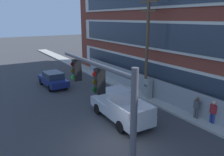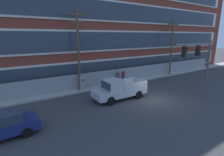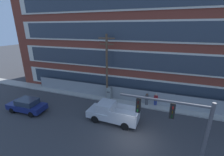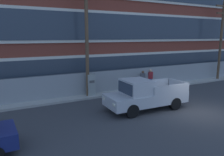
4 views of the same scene
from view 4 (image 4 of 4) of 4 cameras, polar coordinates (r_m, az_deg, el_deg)
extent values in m
plane|color=#38383A|center=(14.69, 22.14, -8.39)|extent=(160.00, 160.00, 0.00)
cube|color=#9E9B93|center=(19.51, 6.72, -2.73)|extent=(80.00, 1.86, 0.16)
cube|color=brown|center=(25.87, 4.11, 16.01)|extent=(47.04, 10.74, 13.95)
cube|color=beige|center=(21.52, 11.62, 3.37)|extent=(43.28, 0.10, 2.51)
cube|color=#2D3844|center=(21.48, 11.72, 3.35)|extent=(41.40, 0.06, 2.09)
cube|color=beige|center=(21.36, 11.99, 12.68)|extent=(43.28, 0.10, 2.51)
cube|color=#2D3844|center=(21.32, 12.09, 12.68)|extent=(41.40, 0.06, 2.09)
cube|color=gray|center=(20.80, 11.83, 0.37)|extent=(37.45, 0.04, 1.88)
cylinder|color=#4C4C51|center=(20.65, 11.93, 2.93)|extent=(37.45, 0.05, 0.05)
cube|color=#B2B5BA|center=(14.26, 8.91, -5.12)|extent=(5.38, 2.22, 0.70)
cube|color=#B2B5BA|center=(13.66, 6.45, -2.31)|extent=(1.66, 1.93, 0.90)
cube|color=#283342|center=(13.25, 3.45, -2.67)|extent=(0.12, 1.67, 0.67)
cube|color=#B2B5BA|center=(14.09, 15.22, -2.92)|extent=(2.66, 0.22, 0.56)
cube|color=#B2B5BA|center=(15.54, 10.60, -1.45)|extent=(2.66, 0.22, 0.56)
cube|color=#B2B5BA|center=(15.71, 16.85, -1.60)|extent=(0.17, 1.96, 0.56)
cylinder|color=black|center=(12.78, 5.34, -8.58)|extent=(0.81, 0.29, 0.80)
cylinder|color=black|center=(14.33, 1.44, -6.36)|extent=(0.81, 0.29, 0.80)
cylinder|color=black|center=(14.62, 16.16, -6.45)|extent=(0.81, 0.29, 0.80)
cylinder|color=black|center=(15.99, 11.67, -4.75)|extent=(0.81, 0.29, 0.80)
cube|color=white|center=(12.33, 0.49, -7.04)|extent=(0.07, 0.24, 0.16)
cube|color=white|center=(13.56, -2.19, -5.37)|extent=(0.07, 0.24, 0.16)
cylinder|color=brown|center=(16.34, -6.59, 9.64)|extent=(0.26, 0.26, 8.63)
cylinder|color=brown|center=(25.67, 26.54, 8.45)|extent=(0.26, 0.26, 8.13)
cube|color=brown|center=(25.84, 27.24, 16.34)|extent=(2.37, 0.14, 0.14)
cube|color=brown|center=(25.77, 27.10, 14.80)|extent=(2.02, 0.14, 0.14)
cube|color=#939993|center=(16.91, -5.61, -1.99)|extent=(0.59, 0.54, 1.79)
cube|color=#515151|center=(16.58, -5.26, -0.98)|extent=(0.41, 0.02, 0.20)
cylinder|color=navy|center=(20.21, 9.74, -1.34)|extent=(0.14, 0.14, 0.85)
cylinder|color=navy|center=(20.32, 10.14, -1.29)|extent=(0.14, 0.14, 0.85)
cube|color=maroon|center=(20.13, 10.01, 0.70)|extent=(0.46, 0.39, 0.60)
sphere|color=tan|center=(20.06, 10.05, 1.89)|extent=(0.24, 0.24, 0.24)
cylinder|color=#4C4C51|center=(19.38, 7.79, -1.81)|extent=(0.14, 0.14, 0.85)
cylinder|color=#4C4C51|center=(19.49, 8.22, -1.75)|extent=(0.14, 0.14, 0.85)
cube|color=#4C4C51|center=(19.29, 8.06, 0.32)|extent=(0.45, 0.33, 0.60)
sphere|color=brown|center=(19.22, 8.10, 1.55)|extent=(0.24, 0.24, 0.24)
camera|label=1|loc=(20.18, 55.04, 12.71)|focal=35.00mm
camera|label=2|loc=(2.91, -177.76, 18.18)|focal=28.00mm
camera|label=3|loc=(13.67, 74.30, 23.30)|focal=24.00mm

